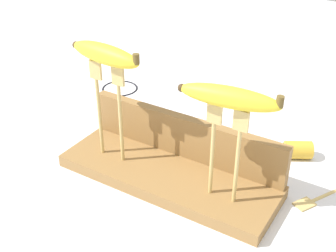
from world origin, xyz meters
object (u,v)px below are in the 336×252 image
object	(u,v)px
banana_raised_right	(229,97)
banana_chunk_near	(298,150)
fork_stand_right	(225,146)
fork_stand_left	(109,104)
banana_raised_left	(105,54)
fork_fallen_near	(325,195)
wire_coil	(120,88)

from	to	relation	value
banana_raised_right	banana_chunk_near	distance (m)	0.31
fork_stand_right	fork_stand_left	bearing A→B (deg)	180.00
banana_raised_left	fork_fallen_near	xyz separation A→B (m)	(0.40, 0.13, -0.24)
banana_chunk_near	wire_coil	xyz separation A→B (m)	(-0.52, 0.07, -0.02)
fork_stand_left	fork_stand_right	size ratio (longest dim) A/B	1.11
banana_raised_left	fork_stand_left	bearing A→B (deg)	-5.96
fork_stand_left	wire_coil	xyz separation A→B (m)	(-0.21, 0.30, -0.14)
fork_stand_left	banana_raised_right	size ratio (longest dim) A/B	1.16
banana_raised_left	banana_raised_right	bearing A→B (deg)	-0.00
banana_raised_left	wire_coil	bearing A→B (deg)	124.95
fork_fallen_near	wire_coil	xyz separation A→B (m)	(-0.60, 0.17, -0.00)
banana_chunk_near	fork_stand_left	bearing A→B (deg)	-143.83
banana_chunk_near	wire_coil	world-z (taller)	banana_chunk_near
banana_raised_left	banana_raised_right	distance (m)	0.24
banana_raised_right	banana_chunk_near	bearing A→B (deg)	73.34
fork_stand_right	banana_chunk_near	distance (m)	0.26
fork_stand_right	banana_chunk_near	world-z (taller)	fork_stand_right
banana_chunk_near	banana_raised_left	bearing A→B (deg)	-143.84
banana_raised_left	fork_fallen_near	size ratio (longest dim) A/B	0.94
fork_stand_right	fork_fallen_near	world-z (taller)	fork_stand_right
fork_stand_right	banana_raised_left	xyz separation A→B (m)	(-0.24, 0.00, 0.11)
banana_raised_right	banana_chunk_near	world-z (taller)	banana_raised_right
fork_fallen_near	banana_chunk_near	distance (m)	0.13
banana_chunk_near	wire_coil	bearing A→B (deg)	172.38
banana_raised_left	wire_coil	size ratio (longest dim) A/B	1.66
fork_fallen_near	banana_chunk_near	world-z (taller)	banana_chunk_near
fork_stand_left	banana_chunk_near	bearing A→B (deg)	36.17
fork_stand_left	banana_chunk_near	world-z (taller)	fork_stand_left
banana_chunk_near	wire_coil	distance (m)	0.52
wire_coil	fork_stand_right	bearing A→B (deg)	-33.37
fork_stand_left	fork_fallen_near	size ratio (longest dim) A/B	1.15
banana_raised_left	banana_raised_right	xyz separation A→B (m)	(0.24, -0.00, -0.02)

